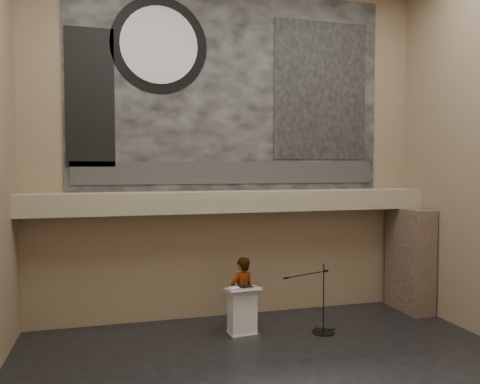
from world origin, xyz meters
name	(u,v)px	position (x,y,z in m)	size (l,w,h in m)	color
floor	(288,383)	(0.00, 0.00, 0.00)	(10.00, 10.00, 0.00)	black
wall_back	(232,149)	(0.00, 4.00, 4.25)	(10.00, 0.02, 8.50)	#8B7258
wall_front	(455,114)	(0.00, -4.00, 4.25)	(10.00, 0.02, 8.50)	#8B7258
soffit	(236,201)	(0.00, 3.60, 2.95)	(10.00, 0.80, 0.50)	gray
sprinkler_left	(171,215)	(-1.60, 3.55, 2.67)	(0.04, 0.04, 0.06)	#B2893D
sprinkler_right	(308,211)	(1.90, 3.55, 2.67)	(0.04, 0.04, 0.06)	#B2893D
banner	(232,91)	(0.00, 3.97, 5.70)	(8.00, 0.05, 5.00)	black
banner_text_strip	(232,173)	(0.00, 3.93, 3.65)	(7.76, 0.02, 0.55)	#2B2B2B
banner_clock_rim	(159,45)	(-1.80, 3.93, 6.70)	(2.30, 2.30, 0.02)	black
banner_clock_face	(159,45)	(-1.80, 3.91, 6.70)	(1.84, 1.84, 0.02)	silver
banner_building_print	(321,91)	(2.40, 3.93, 5.80)	(2.60, 0.02, 3.60)	black
banner_brick_print	(90,97)	(-3.40, 3.93, 5.40)	(1.10, 0.02, 3.20)	black
stone_pier	(410,259)	(4.65, 3.15, 1.35)	(0.60, 1.40, 2.70)	#47372B
lectern	(242,312)	(-0.15, 2.45, 0.55)	(0.79, 0.60, 1.14)	silver
binder	(246,287)	(-0.07, 2.40, 1.12)	(0.27, 0.22, 0.04)	black
papers	(235,288)	(-0.31, 2.44, 1.10)	(0.20, 0.28, 0.01)	white
speaker_person	(242,294)	(-0.07, 2.76, 0.86)	(0.63, 0.41, 1.72)	silver
mic_stand	(322,323)	(1.66, 2.15, 0.23)	(1.38, 0.67, 1.60)	black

